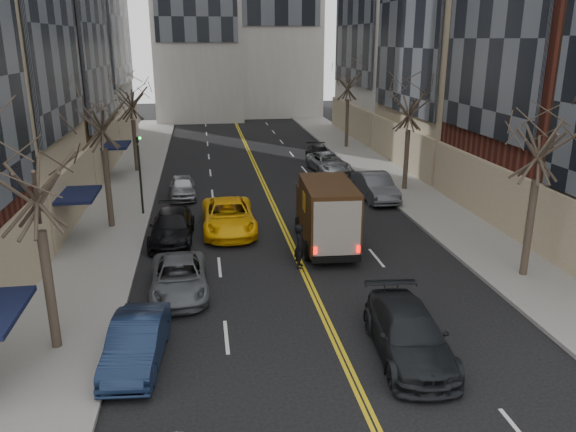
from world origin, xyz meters
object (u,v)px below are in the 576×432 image
observer_sedan (409,334)px  taxi (229,216)px  ups_truck (326,214)px  pedestrian (300,246)px

observer_sedan → taxi: taxi is taller
ups_truck → observer_sedan: 9.77m
ups_truck → observer_sedan: size_ratio=1.13×
pedestrian → observer_sedan: bearing=-148.2°
taxi → observer_sedan: bearing=-69.4°
ups_truck → observer_sedan: ups_truck is taller
ups_truck → observer_sedan: (0.44, -9.72, -0.87)m
ups_truck → observer_sedan: bearing=-84.2°
taxi → pedestrian: (2.75, -5.25, 0.19)m
pedestrian → taxi: bearing=43.8°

